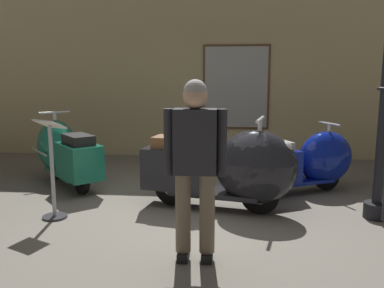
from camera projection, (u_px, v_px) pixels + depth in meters
name	position (u px, v px, depth m)	size (l,w,h in m)	color
ground_plane	(184.00, 218.00, 4.68)	(60.00, 60.00, 0.00)	slate
showroom_back_wall	(206.00, 59.00, 7.89)	(18.00, 0.24, 3.81)	#CCB784
scooter_0	(63.00, 151.00, 6.11)	(1.53, 1.62, 1.06)	black
scooter_1	(231.00, 169.00, 4.86)	(1.93, 0.89, 1.14)	black
scooter_2	(310.00, 161.00, 5.63)	(1.61, 1.10, 0.97)	black
visitor_1	(195.00, 158.00, 3.48)	(0.54, 0.26, 1.59)	black
info_stanchion	(53.00, 177.00, 4.61)	(0.39, 0.34, 1.14)	#333338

